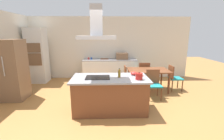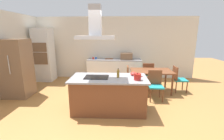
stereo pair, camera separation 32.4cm
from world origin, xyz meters
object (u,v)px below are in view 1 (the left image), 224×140
at_px(coffee_mug_blue, 91,58).
at_px(chair_facing_island, 153,82).
at_px(refrigerator, 10,70).
at_px(wall_oven_stack, 38,56).
at_px(tea_kettle, 139,76).
at_px(cutting_board, 105,59).
at_px(cooktop, 98,77).
at_px(olive_oil_bottle, 119,74).
at_px(chair_facing_back_wall, 144,72).
at_px(range_hood, 97,28).
at_px(chair_at_left_end, 122,77).
at_px(chair_at_right_end, 173,76).
at_px(dining_table, 148,72).
at_px(coffee_mug_red, 89,58).
at_px(mixing_bowl, 134,73).
at_px(countertop_microwave, 122,56).

xyz_separation_m(coffee_mug_blue, chair_facing_island, (2.11, -2.05, -0.44)).
bearing_deg(chair_facing_island, refrigerator, 179.08).
relative_size(coffee_mug_blue, wall_oven_stack, 0.04).
height_order(tea_kettle, cutting_board, tea_kettle).
bearing_deg(chair_facing_island, cooktop, -154.43).
bearing_deg(wall_oven_stack, chair_facing_island, -23.34).
height_order(olive_oil_bottle, wall_oven_stack, wall_oven_stack).
distance_m(cutting_board, chair_facing_back_wall, 1.78).
relative_size(chair_facing_back_wall, range_hood, 0.99).
relative_size(cooktop, wall_oven_stack, 0.27).
bearing_deg(olive_oil_bottle, chair_facing_island, 35.14).
height_order(cutting_board, chair_at_left_end, cutting_board).
bearing_deg(chair_facing_island, olive_oil_bottle, -144.86).
relative_size(wall_oven_stack, chair_at_right_end, 2.47).
xyz_separation_m(olive_oil_bottle, range_hood, (-0.55, -0.01, 1.10)).
bearing_deg(chair_facing_back_wall, dining_table, -90.00).
bearing_deg(chair_facing_island, dining_table, 90.00).
xyz_separation_m(cutting_board, chair_facing_island, (1.54, -2.13, -0.40)).
bearing_deg(coffee_mug_red, olive_oil_bottle, -69.04).
xyz_separation_m(cutting_board, chair_facing_back_wall, (1.54, -0.80, -0.40)).
xyz_separation_m(dining_table, range_hood, (-1.68, -1.47, 1.43)).
height_order(tea_kettle, dining_table, tea_kettle).
relative_size(mixing_bowl, coffee_mug_red, 1.85).
xyz_separation_m(cooktop, tea_kettle, (1.01, -0.19, 0.07)).
relative_size(cutting_board, chair_facing_back_wall, 0.38).
distance_m(cutting_board, chair_facing_island, 2.66).
distance_m(coffee_mug_blue, chair_at_right_end, 3.35).
xyz_separation_m(cooktop, range_hood, (0.00, 0.00, 1.20)).
bearing_deg(wall_oven_stack, countertop_microwave, 3.85).
distance_m(tea_kettle, olive_oil_bottle, 0.50).
height_order(coffee_mug_red, wall_oven_stack, wall_oven_stack).
bearing_deg(chair_at_right_end, olive_oil_bottle, -144.47).
bearing_deg(wall_oven_stack, chair_facing_back_wall, -6.83).
xyz_separation_m(chair_facing_island, range_hood, (-1.68, -0.80, 1.59)).
bearing_deg(countertop_microwave, cooktop, -107.07).
relative_size(tea_kettle, coffee_mug_red, 2.48).
relative_size(refrigerator, dining_table, 1.30).
relative_size(mixing_bowl, chair_at_left_end, 0.19).
distance_m(chair_facing_back_wall, range_hood, 3.15).
bearing_deg(coffee_mug_blue, olive_oil_bottle, -71.22).
distance_m(coffee_mug_red, chair_facing_back_wall, 2.37).
bearing_deg(range_hood, tea_kettle, -10.89).
bearing_deg(chair_at_left_end, wall_oven_stack, 160.67).
bearing_deg(chair_at_left_end, range_hood, -117.53).
bearing_deg(dining_table, olive_oil_bottle, -127.79).
height_order(cooktop, olive_oil_bottle, olive_oil_bottle).
relative_size(coffee_mug_blue, chair_facing_island, 0.10).
bearing_deg(refrigerator, wall_oven_stack, 87.42).
bearing_deg(dining_table, wall_oven_stack, 164.59).
bearing_deg(chair_facing_back_wall, chair_facing_island, -90.00).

